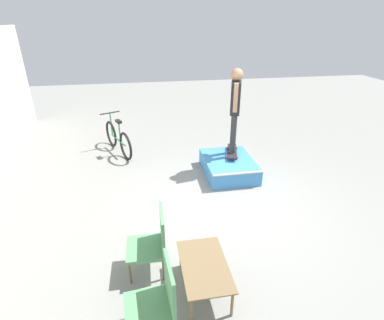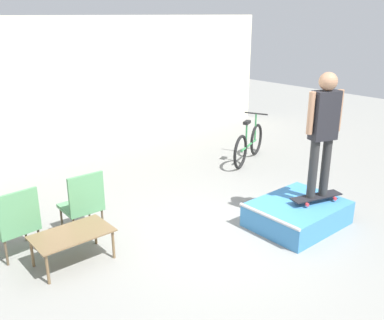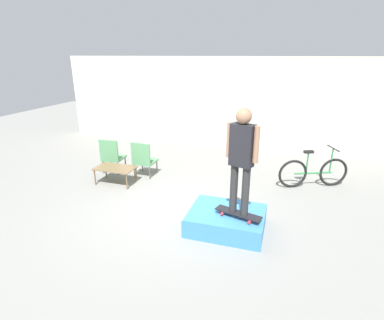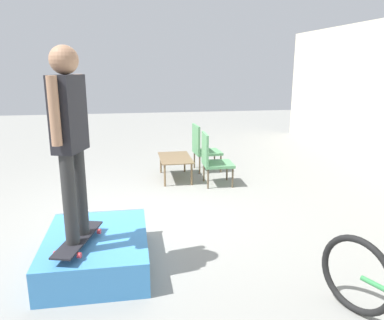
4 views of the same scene
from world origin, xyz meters
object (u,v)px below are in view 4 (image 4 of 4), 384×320
at_px(person_skater, 69,129).
at_px(patio_chair_right, 212,158).
at_px(skate_ramp_box, 97,250).
at_px(coffee_table, 175,160).
at_px(skateboard_on_ramp, 78,239).
at_px(patio_chair_left, 203,147).

bearing_deg(person_skater, patio_chair_right, 163.22).
bearing_deg(person_skater, skate_ramp_box, 167.08).
xyz_separation_m(person_skater, coffee_table, (-3.27, 1.36, -1.17)).
bearing_deg(coffee_table, skateboard_on_ramp, -22.50).
bearing_deg(skateboard_on_ramp, skate_ramp_box, 164.65).
distance_m(person_skater, patio_chair_right, 3.58).
distance_m(skateboard_on_ramp, person_skater, 1.10).
relative_size(person_skater, patio_chair_left, 1.93).
relative_size(coffee_table, patio_chair_left, 1.03).
xyz_separation_m(skate_ramp_box, patio_chair_left, (-3.51, 1.83, 0.32)).
bearing_deg(person_skater, coffee_table, 175.84).
relative_size(skate_ramp_box, coffee_table, 1.43).
relative_size(person_skater, patio_chair_right, 1.93).
bearing_deg(patio_chair_right, skateboard_on_ramp, 146.30).
height_order(person_skater, patio_chair_right, person_skater).
bearing_deg(patio_chair_left, patio_chair_right, 175.82).
distance_m(skate_ramp_box, person_skater, 1.39).
xyz_separation_m(skate_ramp_box, coffee_table, (-3.04, 1.21, 0.20)).
height_order(skateboard_on_ramp, patio_chair_right, patio_chair_right).
bearing_deg(coffee_table, skate_ramp_box, -21.76).
height_order(person_skater, patio_chair_left, person_skater).
relative_size(skateboard_on_ramp, person_skater, 0.47).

